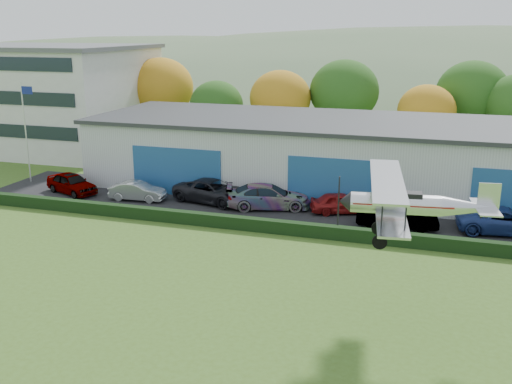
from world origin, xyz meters
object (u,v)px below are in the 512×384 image
(car_4, at_px, (341,203))
(car_5, at_px, (397,215))
(car_1, at_px, (138,191))
(office_block, at_px, (43,97))
(car_6, at_px, (504,220))
(flagpole, at_px, (26,124))
(biplane, at_px, (409,202))
(car_0, at_px, (72,183))
(car_2, at_px, (213,191))
(car_3, at_px, (268,196))
(hangar, at_px, (352,155))

(car_4, height_order, car_5, car_5)
(car_1, bearing_deg, car_5, -95.90)
(office_block, height_order, car_6, office_block)
(flagpole, relative_size, car_5, 1.60)
(office_block, height_order, biplane, office_block)
(car_1, distance_m, car_4, 14.58)
(car_0, height_order, car_2, car_2)
(car_4, bearing_deg, office_block, 46.79)
(office_block, xyz_separation_m, car_3, (28.41, -14.19, -4.33))
(office_block, distance_m, car_6, 46.12)
(car_2, bearing_deg, hangar, -38.46)
(office_block, distance_m, car_5, 40.61)
(hangar, bearing_deg, car_1, -150.16)
(car_3, height_order, biplane, biplane)
(car_5, height_order, biplane, biplane)
(car_0, height_order, biplane, biplane)
(car_0, xyz_separation_m, car_1, (5.61, -0.15, -0.10))
(office_block, distance_m, flagpole, 15.33)
(hangar, xyz_separation_m, car_3, (-4.59, -7.17, -1.77))
(office_block, relative_size, flagpole, 2.57)
(car_2, bearing_deg, car_4, -75.59)
(office_block, xyz_separation_m, car_0, (13.26, -14.98, -4.39))
(office_block, distance_m, biplane, 47.80)
(flagpole, bearing_deg, car_2, -3.52)
(hangar, relative_size, car_5, 8.13)
(car_0, bearing_deg, car_4, -65.24)
(car_0, bearing_deg, flagpole, 90.30)
(flagpole, height_order, car_4, flagpole)
(car_2, height_order, car_6, car_2)
(office_block, relative_size, car_1, 5.08)
(car_5, relative_size, car_6, 0.89)
(car_1, xyz_separation_m, biplane, (19.51, -13.36, 4.72))
(car_0, bearing_deg, hangar, -46.73)
(car_2, bearing_deg, flagpole, 99.51)
(car_5, bearing_deg, hangar, 19.71)
(car_6, bearing_deg, car_1, 84.64)
(car_5, bearing_deg, office_block, 60.96)
(car_1, relative_size, car_6, 0.72)
(car_3, bearing_deg, office_block, 46.11)
(car_6, bearing_deg, car_2, 81.50)
(flagpole, bearing_deg, car_3, -3.35)
(car_1, height_order, car_6, car_6)
(car_4, bearing_deg, car_3, 74.01)
(office_block, relative_size, car_0, 4.54)
(car_3, bearing_deg, car_2, 69.95)
(hangar, bearing_deg, office_block, 167.99)
(hangar, relative_size, car_2, 7.02)
(car_5, distance_m, biplane, 13.64)
(car_1, bearing_deg, hangar, -64.33)
(car_0, relative_size, car_1, 1.12)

